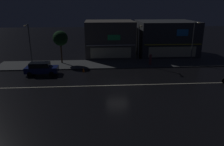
# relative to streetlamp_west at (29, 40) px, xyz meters

# --- Properties ---
(ground_plane) EXTENTS (140.00, 140.00, 0.00)m
(ground_plane) POSITION_rel_streetlamp_west_xyz_m (12.67, -10.20, -3.83)
(ground_plane) COLOR black
(lane_divider_stripe) EXTENTS (33.59, 0.16, 0.01)m
(lane_divider_stripe) POSITION_rel_streetlamp_west_xyz_m (12.67, -10.20, -3.82)
(lane_divider_stripe) COLOR beige
(lane_divider_stripe) RESTS_ON ground
(sidewalk_far) EXTENTS (35.36, 5.16, 0.14)m
(sidewalk_far) POSITION_rel_streetlamp_west_xyz_m (12.67, -0.75, -3.76)
(sidewalk_far) COLOR #424447
(sidewalk_far) RESTS_ON ground
(storefront_left_block) EXTENTS (8.59, 7.45, 6.31)m
(storefront_left_block) POSITION_rel_streetlamp_west_xyz_m (12.67, 5.47, -0.68)
(storefront_left_block) COLOR #56514C
(storefront_left_block) RESTS_ON ground
(storefront_center_block) EXTENTS (10.38, 9.06, 6.18)m
(storefront_center_block) POSITION_rel_streetlamp_west_xyz_m (23.28, 6.28, -0.74)
(storefront_center_block) COLOR #383A3F
(storefront_center_block) RESTS_ON ground
(streetlamp_west) EXTENTS (0.44, 1.64, 6.15)m
(streetlamp_west) POSITION_rel_streetlamp_west_xyz_m (0.00, 0.00, 0.00)
(streetlamp_west) COLOR #47494C
(streetlamp_west) RESTS_ON sidewalk_far
(streetlamp_mid) EXTENTS (0.44, 1.64, 6.11)m
(streetlamp_mid) POSITION_rel_streetlamp_west_xyz_m (16.78, -1.33, -0.02)
(streetlamp_mid) COLOR #47494C
(streetlamp_mid) RESTS_ON sidewalk_far
(streetlamp_east) EXTENTS (0.44, 1.64, 6.57)m
(streetlamp_east) POSITION_rel_streetlamp_west_xyz_m (25.28, -1.55, 0.22)
(streetlamp_east) COLOR #47494C
(streetlamp_east) RESTS_ON sidewalk_far
(pedestrian_on_sidewalk) EXTENTS (0.39, 0.39, 1.79)m
(pedestrian_on_sidewalk) POSITION_rel_streetlamp_west_xyz_m (18.59, -1.78, -2.86)
(pedestrian_on_sidewalk) COLOR brown
(pedestrian_on_sidewalk) RESTS_ON sidewalk_far
(street_tree) EXTENTS (2.32, 2.32, 5.10)m
(street_tree) POSITION_rel_streetlamp_west_xyz_m (4.71, 0.22, 0.22)
(street_tree) COLOR #473323
(street_tree) RESTS_ON sidewalk_far
(parked_car_near_kerb) EXTENTS (4.30, 1.98, 1.67)m
(parked_car_near_kerb) POSITION_rel_streetlamp_west_xyz_m (2.78, -5.29, -2.96)
(parked_car_near_kerb) COLOR navy
(parked_car_near_kerb) RESTS_ON ground
(traffic_cone) EXTENTS (0.36, 0.36, 0.55)m
(traffic_cone) POSITION_rel_streetlamp_west_xyz_m (8.38, -4.48, -3.55)
(traffic_cone) COLOR orange
(traffic_cone) RESTS_ON ground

